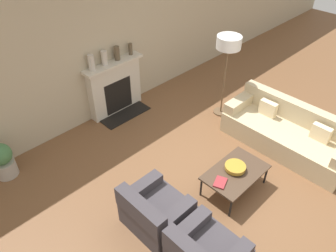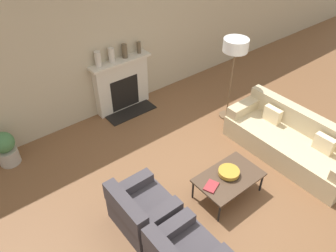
{
  "view_description": "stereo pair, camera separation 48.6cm",
  "coord_description": "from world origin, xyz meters",
  "px_view_note": "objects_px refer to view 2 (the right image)",
  "views": [
    {
      "loc": [
        -3.35,
        -1.81,
        4.02
      ],
      "look_at": [
        -0.15,
        1.43,
        0.45
      ],
      "focal_mm": 35.0,
      "sensor_mm": 36.0,
      "label": 1
    },
    {
      "loc": [
        -2.99,
        -2.13,
        4.02
      ],
      "look_at": [
        -0.15,
        1.43,
        0.45
      ],
      "focal_mm": 35.0,
      "sensor_mm": 36.0,
      "label": 2
    }
  ],
  "objects_px": {
    "mantel_vase_left": "(98,59)",
    "mantel_vase_right": "(139,47)",
    "potted_plant": "(6,148)",
    "couch": "(291,141)",
    "coffee_table": "(229,178)",
    "fireplace": "(122,85)",
    "bowl": "(229,172)",
    "floor_lamp": "(235,50)",
    "mantel_vase_center_right": "(125,51)",
    "mantel_vase_center_left": "(111,55)",
    "armchair_far": "(143,210)",
    "book": "(211,186)"
  },
  "relations": [
    {
      "from": "bowl",
      "to": "mantel_vase_left",
      "type": "distance_m",
      "value": 3.16
    },
    {
      "from": "mantel_vase_right",
      "to": "potted_plant",
      "type": "bearing_deg",
      "value": -175.65
    },
    {
      "from": "potted_plant",
      "to": "coffee_table",
      "type": "bearing_deg",
      "value": -49.4
    },
    {
      "from": "coffee_table",
      "to": "mantel_vase_center_left",
      "type": "relative_size",
      "value": 3.56
    },
    {
      "from": "fireplace",
      "to": "mantel_vase_center_left",
      "type": "bearing_deg",
      "value": 174.75
    },
    {
      "from": "fireplace",
      "to": "armchair_far",
      "type": "distance_m",
      "value": 3.01
    },
    {
      "from": "fireplace",
      "to": "floor_lamp",
      "type": "bearing_deg",
      "value": -47.12
    },
    {
      "from": "floor_lamp",
      "to": "mantel_vase_center_right",
      "type": "xyz_separation_m",
      "value": [
        -1.34,
        1.61,
        -0.21
      ]
    },
    {
      "from": "mantel_vase_center_left",
      "to": "mantel_vase_right",
      "type": "distance_m",
      "value": 0.63
    },
    {
      "from": "mantel_vase_right",
      "to": "potted_plant",
      "type": "relative_size",
      "value": 0.37
    },
    {
      "from": "mantel_vase_left",
      "to": "mantel_vase_center_left",
      "type": "xyz_separation_m",
      "value": [
        0.29,
        0.0,
        -0.01
      ]
    },
    {
      "from": "book",
      "to": "floor_lamp",
      "type": "xyz_separation_m",
      "value": [
        1.87,
        1.42,
        1.06
      ]
    },
    {
      "from": "fireplace",
      "to": "mantel_vase_left",
      "type": "bearing_deg",
      "value": 178.12
    },
    {
      "from": "armchair_far",
      "to": "mantel_vase_center_right",
      "type": "bearing_deg",
      "value": -29.33
    },
    {
      "from": "floor_lamp",
      "to": "potted_plant",
      "type": "distance_m",
      "value": 4.34
    },
    {
      "from": "coffee_table",
      "to": "bowl",
      "type": "bearing_deg",
      "value": 54.65
    },
    {
      "from": "armchair_far",
      "to": "mantel_vase_center_left",
      "type": "relative_size",
      "value": 2.95
    },
    {
      "from": "couch",
      "to": "mantel_vase_center_left",
      "type": "xyz_separation_m",
      "value": [
        -1.65,
        3.1,
        0.96
      ]
    },
    {
      "from": "mantel_vase_center_right",
      "to": "coffee_table",
      "type": "bearing_deg",
      "value": -93.3
    },
    {
      "from": "book",
      "to": "mantel_vase_left",
      "type": "xyz_separation_m",
      "value": [
        -0.06,
        3.03,
        0.86
      ]
    },
    {
      "from": "bowl",
      "to": "mantel_vase_center_left",
      "type": "bearing_deg",
      "value": 92.77
    },
    {
      "from": "floor_lamp",
      "to": "mantel_vase_right",
      "type": "bearing_deg",
      "value": 122.15
    },
    {
      "from": "mantel_vase_left",
      "to": "mantel_vase_center_right",
      "type": "distance_m",
      "value": 0.58
    },
    {
      "from": "floor_lamp",
      "to": "mantel_vase_center_left",
      "type": "distance_m",
      "value": 2.31
    },
    {
      "from": "bowl",
      "to": "floor_lamp",
      "type": "xyz_separation_m",
      "value": [
        1.49,
        1.41,
        1.03
      ]
    },
    {
      "from": "coffee_table",
      "to": "bowl",
      "type": "distance_m",
      "value": 0.09
    },
    {
      "from": "armchair_far",
      "to": "mantel_vase_center_left",
      "type": "height_order",
      "value": "mantel_vase_center_left"
    },
    {
      "from": "fireplace",
      "to": "mantel_vase_right",
      "type": "distance_m",
      "value": 0.83
    },
    {
      "from": "armchair_far",
      "to": "mantel_vase_left",
      "type": "xyz_separation_m",
      "value": [
        0.92,
        2.68,
        0.98
      ]
    },
    {
      "from": "couch",
      "to": "coffee_table",
      "type": "relative_size",
      "value": 2.23
    },
    {
      "from": "mantel_vase_right",
      "to": "potted_plant",
      "type": "height_order",
      "value": "mantel_vase_right"
    },
    {
      "from": "couch",
      "to": "mantel_vase_right",
      "type": "height_order",
      "value": "mantel_vase_right"
    },
    {
      "from": "coffee_table",
      "to": "potted_plant",
      "type": "height_order",
      "value": "potted_plant"
    },
    {
      "from": "mantel_vase_center_right",
      "to": "mantel_vase_center_left",
      "type": "bearing_deg",
      "value": 180.0
    },
    {
      "from": "fireplace",
      "to": "coffee_table",
      "type": "bearing_deg",
      "value": -90.74
    },
    {
      "from": "book",
      "to": "mantel_vase_left",
      "type": "height_order",
      "value": "mantel_vase_left"
    },
    {
      "from": "fireplace",
      "to": "potted_plant",
      "type": "height_order",
      "value": "fireplace"
    },
    {
      "from": "floor_lamp",
      "to": "mantel_vase_center_right",
      "type": "bearing_deg",
      "value": 129.87
    },
    {
      "from": "mantel_vase_center_left",
      "to": "mantel_vase_right",
      "type": "xyz_separation_m",
      "value": [
        0.63,
        0.0,
        -0.02
      ]
    },
    {
      "from": "bowl",
      "to": "mantel_vase_left",
      "type": "relative_size",
      "value": 1.08
    },
    {
      "from": "coffee_table",
      "to": "bowl",
      "type": "height_order",
      "value": "bowl"
    },
    {
      "from": "couch",
      "to": "bowl",
      "type": "bearing_deg",
      "value": -93.0
    },
    {
      "from": "armchair_far",
      "to": "mantel_vase_left",
      "type": "distance_m",
      "value": 3.0
    },
    {
      "from": "mantel_vase_left",
      "to": "mantel_vase_right",
      "type": "relative_size",
      "value": 1.27
    },
    {
      "from": "coffee_table",
      "to": "armchair_far",
      "type": "bearing_deg",
      "value": 164.17
    },
    {
      "from": "fireplace",
      "to": "potted_plant",
      "type": "distance_m",
      "value": 2.49
    },
    {
      "from": "floor_lamp",
      "to": "mantel_vase_right",
      "type": "height_order",
      "value": "floor_lamp"
    },
    {
      "from": "fireplace",
      "to": "floor_lamp",
      "type": "distance_m",
      "value": 2.36
    },
    {
      "from": "coffee_table",
      "to": "potted_plant",
      "type": "bearing_deg",
      "value": 130.6
    },
    {
      "from": "mantel_vase_center_left",
      "to": "mantel_vase_right",
      "type": "relative_size",
      "value": 1.21
    }
  ]
}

